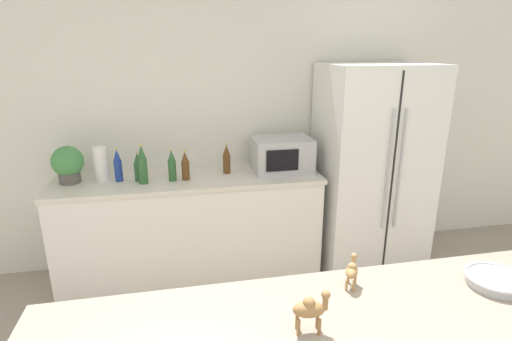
{
  "coord_description": "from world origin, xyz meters",
  "views": [
    {
      "loc": [
        -0.5,
        -0.7,
        1.89
      ],
      "look_at": [
        -0.07,
        1.4,
        1.22
      ],
      "focal_mm": 28.0,
      "sensor_mm": 36.0,
      "label": 1
    }
  ],
  "objects_px": {
    "paper_towel_roll": "(101,164)",
    "back_bottle_0": "(185,166)",
    "camel_figurine_second": "(352,270)",
    "camel_figurine": "(310,308)",
    "back_bottle_4": "(172,165)",
    "back_bottle_3": "(118,166)",
    "back_bottle_2": "(227,159)",
    "refrigerator": "(371,168)",
    "back_bottle_1": "(142,165)",
    "microwave": "(282,154)",
    "back_bottle_5": "(138,167)",
    "fruit_bowl": "(496,279)",
    "potted_plant": "(68,164)"
  },
  "relations": [
    {
      "from": "camel_figurine",
      "to": "camel_figurine_second",
      "type": "height_order",
      "value": "camel_figurine"
    },
    {
      "from": "refrigerator",
      "to": "camel_figurine",
      "type": "height_order",
      "value": "refrigerator"
    },
    {
      "from": "back_bottle_2",
      "to": "camel_figurine",
      "type": "height_order",
      "value": "camel_figurine"
    },
    {
      "from": "potted_plant",
      "to": "back_bottle_1",
      "type": "bearing_deg",
      "value": -13.07
    },
    {
      "from": "back_bottle_1",
      "to": "fruit_bowl",
      "type": "relative_size",
      "value": 1.32
    },
    {
      "from": "back_bottle_5",
      "to": "back_bottle_3",
      "type": "bearing_deg",
      "value": 169.56
    },
    {
      "from": "back_bottle_1",
      "to": "camel_figurine",
      "type": "distance_m",
      "value": 2.07
    },
    {
      "from": "back_bottle_3",
      "to": "camel_figurine_second",
      "type": "bearing_deg",
      "value": -58.96
    },
    {
      "from": "microwave",
      "to": "camel_figurine",
      "type": "height_order",
      "value": "microwave"
    },
    {
      "from": "back_bottle_3",
      "to": "camel_figurine_second",
      "type": "xyz_separation_m",
      "value": [
        1.1,
        -1.83,
        0.05
      ]
    },
    {
      "from": "back_bottle_3",
      "to": "back_bottle_2",
      "type": "bearing_deg",
      "value": 2.51
    },
    {
      "from": "refrigerator",
      "to": "microwave",
      "type": "relative_size",
      "value": 3.66
    },
    {
      "from": "refrigerator",
      "to": "microwave",
      "type": "bearing_deg",
      "value": 174.13
    },
    {
      "from": "back_bottle_2",
      "to": "back_bottle_5",
      "type": "relative_size",
      "value": 1.07
    },
    {
      "from": "microwave",
      "to": "back_bottle_1",
      "type": "xyz_separation_m",
      "value": [
        -1.12,
        -0.11,
        0.01
      ]
    },
    {
      "from": "back_bottle_5",
      "to": "paper_towel_roll",
      "type": "bearing_deg",
      "value": 167.14
    },
    {
      "from": "back_bottle_1",
      "to": "back_bottle_3",
      "type": "xyz_separation_m",
      "value": [
        -0.19,
        0.1,
        -0.02
      ]
    },
    {
      "from": "paper_towel_roll",
      "to": "microwave",
      "type": "height_order",
      "value": "microwave"
    },
    {
      "from": "refrigerator",
      "to": "back_bottle_0",
      "type": "distance_m",
      "value": 1.59
    },
    {
      "from": "refrigerator",
      "to": "paper_towel_roll",
      "type": "relative_size",
      "value": 6.55
    },
    {
      "from": "refrigerator",
      "to": "back_bottle_2",
      "type": "height_order",
      "value": "refrigerator"
    },
    {
      "from": "back_bottle_5",
      "to": "camel_figurine",
      "type": "relative_size",
      "value": 1.5
    },
    {
      "from": "paper_towel_roll",
      "to": "back_bottle_0",
      "type": "xyz_separation_m",
      "value": [
        0.64,
        -0.11,
        -0.02
      ]
    },
    {
      "from": "back_bottle_2",
      "to": "back_bottle_5",
      "type": "bearing_deg",
      "value": -174.7
    },
    {
      "from": "paper_towel_roll",
      "to": "camel_figurine_second",
      "type": "bearing_deg",
      "value": -56.6
    },
    {
      "from": "potted_plant",
      "to": "fruit_bowl",
      "type": "height_order",
      "value": "potted_plant"
    },
    {
      "from": "paper_towel_roll",
      "to": "potted_plant",
      "type": "bearing_deg",
      "value": -179.29
    },
    {
      "from": "microwave",
      "to": "fruit_bowl",
      "type": "relative_size",
      "value": 2.05
    },
    {
      "from": "back_bottle_3",
      "to": "back_bottle_5",
      "type": "xyz_separation_m",
      "value": [
        0.15,
        -0.03,
        -0.01
      ]
    },
    {
      "from": "microwave",
      "to": "back_bottle_2",
      "type": "relative_size",
      "value": 1.92
    },
    {
      "from": "back_bottle_0",
      "to": "back_bottle_5",
      "type": "distance_m",
      "value": 0.36
    },
    {
      "from": "camel_figurine",
      "to": "back_bottle_0",
      "type": "bearing_deg",
      "value": 99.9
    },
    {
      "from": "paper_towel_roll",
      "to": "back_bottle_4",
      "type": "relative_size",
      "value": 1.04
    },
    {
      "from": "microwave",
      "to": "back_bottle_5",
      "type": "height_order",
      "value": "microwave"
    },
    {
      "from": "back_bottle_1",
      "to": "back_bottle_4",
      "type": "bearing_deg",
      "value": 6.35
    },
    {
      "from": "back_bottle_1",
      "to": "back_bottle_5",
      "type": "distance_m",
      "value": 0.09
    },
    {
      "from": "fruit_bowl",
      "to": "camel_figurine_second",
      "type": "height_order",
      "value": "camel_figurine_second"
    },
    {
      "from": "potted_plant",
      "to": "microwave",
      "type": "height_order",
      "value": "potted_plant"
    },
    {
      "from": "microwave",
      "to": "back_bottle_0",
      "type": "height_order",
      "value": "microwave"
    },
    {
      "from": "potted_plant",
      "to": "camel_figurine_second",
      "type": "height_order",
      "value": "potted_plant"
    },
    {
      "from": "back_bottle_2",
      "to": "camel_figurine",
      "type": "bearing_deg",
      "value": -89.81
    },
    {
      "from": "refrigerator",
      "to": "back_bottle_1",
      "type": "xyz_separation_m",
      "value": [
        -1.91,
        -0.03,
        0.15
      ]
    },
    {
      "from": "microwave",
      "to": "back_bottle_0",
      "type": "bearing_deg",
      "value": -173.91
    },
    {
      "from": "back_bottle_2",
      "to": "back_bottle_3",
      "type": "distance_m",
      "value": 0.85
    },
    {
      "from": "camel_figurine",
      "to": "camel_figurine_second",
      "type": "relative_size",
      "value": 1.23
    },
    {
      "from": "potted_plant",
      "to": "camel_figurine",
      "type": "distance_m",
      "value": 2.42
    },
    {
      "from": "refrigerator",
      "to": "camel_figurine",
      "type": "relative_size",
      "value": 11.28
    },
    {
      "from": "microwave",
      "to": "refrigerator",
      "type": "bearing_deg",
      "value": -5.87
    },
    {
      "from": "back_bottle_3",
      "to": "camel_figurine",
      "type": "bearing_deg",
      "value": -67.29
    },
    {
      "from": "back_bottle_0",
      "to": "back_bottle_2",
      "type": "distance_m",
      "value": 0.36
    }
  ]
}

